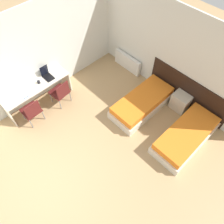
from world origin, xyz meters
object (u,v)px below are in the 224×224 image
at_px(nightstand, 180,102).
at_px(chair_near_notebook, 32,110).
at_px(laptop, 47,75).
at_px(bed_near_door, 186,136).
at_px(chair_near_laptop, 60,92).
at_px(bed_near_window, 142,103).

height_order(nightstand, chair_near_notebook, chair_near_notebook).
relative_size(nightstand, chair_near_notebook, 0.62).
bearing_deg(laptop, nightstand, 38.00).
distance_m(nightstand, chair_near_notebook, 4.10).
height_order(bed_near_door, chair_near_laptop, chair_near_laptop).
bearing_deg(laptop, bed_near_door, 22.64).
bearing_deg(chair_near_notebook, bed_near_window, 53.42).
relative_size(nightstand, laptop, 1.58).
relative_size(nightstand, chair_near_laptop, 0.62).
xyz_separation_m(nightstand, laptop, (-2.99, -2.33, 0.54)).
distance_m(bed_near_window, laptop, 2.79).
bearing_deg(bed_near_window, laptop, -145.41).
relative_size(bed_near_door, chair_near_laptop, 2.24).
xyz_separation_m(chair_near_notebook, laptop, (-0.49, 0.91, 0.33)).
bearing_deg(bed_near_window, nightstand, 46.11).
bearing_deg(nightstand, bed_near_door, -46.11).
bearing_deg(bed_near_window, bed_near_door, 0.00).
height_order(bed_near_window, chair_near_notebook, chair_near_notebook).
distance_m(bed_near_door, chair_near_laptop, 3.60).
bearing_deg(chair_near_notebook, nightstand, 51.22).
height_order(bed_near_window, laptop, laptop).
bearing_deg(chair_near_notebook, chair_near_laptop, 88.96).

